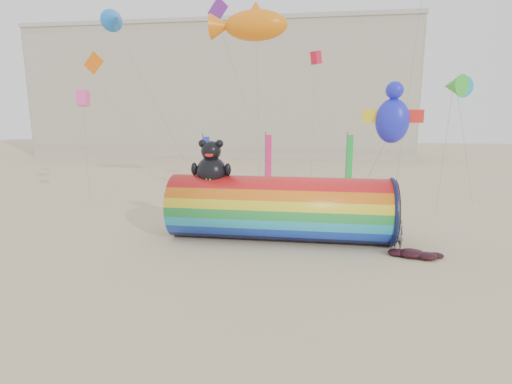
# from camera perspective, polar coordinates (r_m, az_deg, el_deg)

# --- Properties ---
(ground) EXTENTS (160.00, 160.00, 0.00)m
(ground) POSITION_cam_1_polar(r_m,az_deg,el_deg) (22.32, -1.85, -6.76)
(ground) COLOR #CCB58C
(ground) RESTS_ON ground
(hotel_building) EXTENTS (60.40, 15.40, 20.60)m
(hotel_building) POSITION_cam_1_polar(r_m,az_deg,el_deg) (68.78, -4.97, 13.95)
(hotel_building) COLOR #B7AD99
(hotel_building) RESTS_ON ground
(windsock_assembly) EXTENTS (12.05, 3.67, 5.55)m
(windsock_assembly) POSITION_cam_1_polar(r_m,az_deg,el_deg) (21.91, 3.35, -2.11)
(windsock_assembly) COLOR red
(windsock_assembly) RESTS_ON ground
(kite_handler) EXTENTS (0.69, 0.54, 1.65)m
(kite_handler) POSITION_cam_1_polar(r_m,az_deg,el_deg) (21.58, 19.59, -5.75)
(kite_handler) COLOR #4E5155
(kite_handler) RESTS_ON ground
(fabric_bundle) EXTENTS (2.62, 1.35, 0.41)m
(fabric_bundle) POSITION_cam_1_polar(r_m,az_deg,el_deg) (21.04, 21.74, -8.20)
(fabric_bundle) COLOR #350914
(fabric_bundle) RESTS_ON ground
(festival_banners) EXTENTS (13.32, 5.10, 5.20)m
(festival_banners) POSITION_cam_1_polar(r_m,az_deg,el_deg) (37.25, 2.87, 4.60)
(festival_banners) COLOR #59595E
(festival_banners) RESTS_ON ground
(flying_kites) EXTENTS (27.40, 13.51, 10.20)m
(flying_kites) POSITION_cam_1_polar(r_m,az_deg,el_deg) (28.66, 4.03, 20.49)
(flying_kites) COLOR #1E24D7
(flying_kites) RESTS_ON ground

